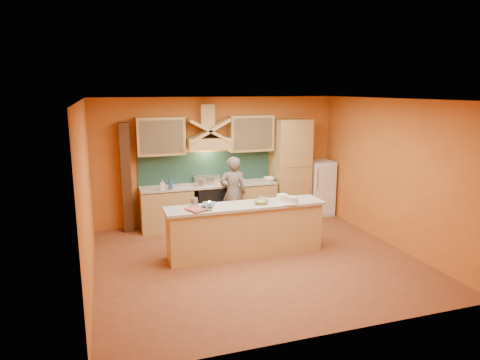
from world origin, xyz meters
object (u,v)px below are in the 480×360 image
object	(u,v)px
fridge	(319,188)
kitchen_scale	(262,199)
person	(233,193)
mixing_bowl	(261,202)
stove	(210,205)

from	to	relation	value
fridge	kitchen_scale	xyz separation A→B (m)	(-2.14, -1.82, 0.34)
person	kitchen_scale	distance (m)	1.38
mixing_bowl	fridge	bearing A→B (deg)	41.18
fridge	kitchen_scale	world-z (taller)	fridge
person	mixing_bowl	world-z (taller)	person
kitchen_scale	mixing_bowl	bearing A→B (deg)	-108.40
stove	person	bearing A→B (deg)	-49.01
fridge	person	world-z (taller)	person
stove	fridge	distance (m)	2.71
fridge	kitchen_scale	size ratio (longest dim) A/B	11.34
person	kitchen_scale	xyz separation A→B (m)	(0.15, -1.36, 0.20)
kitchen_scale	mixing_bowl	distance (m)	0.15
fridge	mixing_bowl	bearing A→B (deg)	-138.82
stove	fridge	world-z (taller)	fridge
person	mixing_bowl	bearing A→B (deg)	97.22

